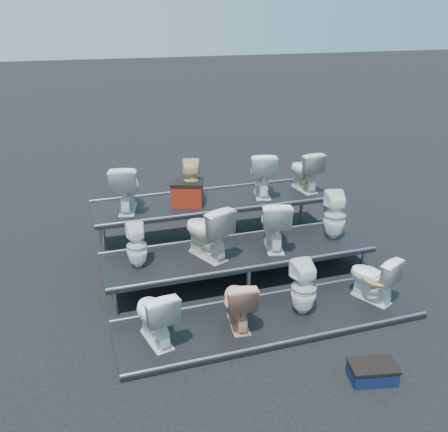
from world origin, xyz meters
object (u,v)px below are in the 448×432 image
object	(u,v)px
toilet_0	(155,315)
toilet_6	(274,223)
toilet_4	(137,246)
toilet_9	(192,182)
toilet_5	(207,231)
red_crate	(187,194)
toilet_2	(304,288)
toilet_3	(373,277)
toilet_11	(305,170)
toilet_8	(126,187)
toilet_7	(335,215)
toilet_10	(262,173)
toilet_1	(238,302)
step_stool	(372,373)

from	to	relation	value
toilet_0	toilet_6	xyz separation A→B (m)	(2.16, 1.30, 0.43)
toilet_4	toilet_9	size ratio (longest dim) A/B	0.88
toilet_0	toilet_5	size ratio (longest dim) A/B	0.89
red_crate	toilet_2	bearing A→B (deg)	-49.14
toilet_3	toilet_11	xyz separation A→B (m)	(0.16, 2.60, 0.82)
toilet_2	toilet_11	bearing A→B (deg)	-113.71
toilet_8	toilet_3	bearing A→B (deg)	154.05
toilet_11	toilet_7	bearing A→B (deg)	81.91
toilet_3	toilet_10	world-z (taller)	toilet_10
toilet_5	toilet_4	bearing A→B (deg)	-22.58
toilet_5	toilet_9	size ratio (longest dim) A/B	1.13
toilet_6	toilet_10	distance (m)	1.39
toilet_3	toilet_11	size ratio (longest dim) A/B	0.96
toilet_0	toilet_3	xyz separation A→B (m)	(3.16, 0.00, -0.02)
toilet_2	toilet_7	bearing A→B (deg)	-130.09
toilet_2	toilet_7	distance (m)	1.80
toilet_9	red_crate	bearing A→B (deg)	49.43
toilet_1	toilet_4	xyz separation A→B (m)	(-1.10, 1.30, 0.38)
toilet_3	red_crate	bearing A→B (deg)	-75.37
step_stool	toilet_4	bearing A→B (deg)	141.37
toilet_5	toilet_0	bearing A→B (deg)	28.18
toilet_3	red_crate	distance (m)	3.34
toilet_6	toilet_2	bearing A→B (deg)	100.67
toilet_3	step_stool	distance (m)	1.74
toilet_3	toilet_5	size ratio (longest dim) A/B	0.84
toilet_4	toilet_7	size ratio (longest dim) A/B	0.83
toilet_0	step_stool	distance (m)	2.69
toilet_4	step_stool	size ratio (longest dim) A/B	1.28
toilet_4	toilet_10	bearing A→B (deg)	-150.15
toilet_4	toilet_8	bearing A→B (deg)	-90.20
toilet_6	toilet_8	world-z (taller)	toilet_8
toilet_1	toilet_10	size ratio (longest dim) A/B	0.88
toilet_9	red_crate	size ratio (longest dim) A/B	1.46
toilet_3	toilet_2	bearing A→B (deg)	-24.79
toilet_5	toilet_10	distance (m)	1.95
toilet_2	toilet_5	size ratio (longest dim) A/B	0.91
toilet_4	red_crate	world-z (taller)	red_crate
toilet_10	toilet_11	bearing A→B (deg)	-164.74
toilet_4	toilet_1	bearing A→B (deg)	132.42
toilet_7	toilet_6	bearing A→B (deg)	15.23
toilet_4	toilet_8	world-z (taller)	toilet_8
toilet_6	step_stool	bearing A→B (deg)	106.77
toilet_4	toilet_6	world-z (taller)	toilet_6
toilet_10	step_stool	bearing A→B (deg)	102.01
toilet_2	toilet_9	bearing A→B (deg)	-68.99
toilet_0	toilet_9	bearing A→B (deg)	-126.27
toilet_3	toilet_7	xyz separation A→B (m)	(0.08, 1.30, 0.44)
toilet_1	toilet_2	xyz separation A→B (m)	(0.95, 0.00, 0.03)
toilet_8	toilet_9	bearing A→B (deg)	-165.99
toilet_0	toilet_7	bearing A→B (deg)	-170.14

